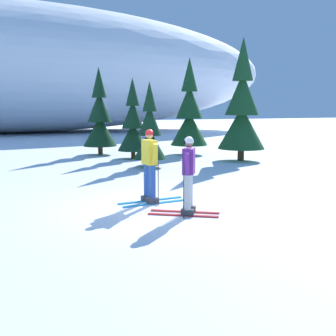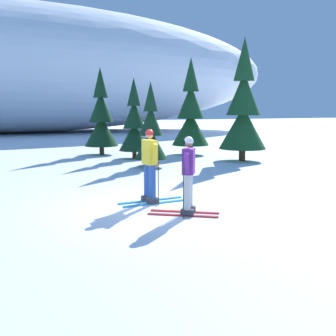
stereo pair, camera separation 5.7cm
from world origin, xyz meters
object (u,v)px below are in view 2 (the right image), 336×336
Objects in this scene: skier_yellow_jacket at (150,164)px; pine_tree_center_right at (134,125)px; skier_purple_jacket at (188,174)px; pine_tree_left at (101,118)px; pine_tree_far_right at (243,110)px; pine_tree_right at (191,114)px; pine_tree_center_left at (151,132)px.

skier_yellow_jacket is 0.50× the size of pine_tree_center_right.
skier_purple_jacket is 0.95× the size of skier_yellow_jacket.
pine_tree_left is 6.93m from pine_tree_far_right.
pine_tree_far_right is at bearing -68.06° from pine_tree_right.
skier_purple_jacket is 12.17m from pine_tree_left.
pine_tree_far_right is at bearing -29.60° from pine_tree_center_right.
pine_tree_left reaches higher than pine_tree_center_right.
skier_yellow_jacket is 0.43× the size of pine_tree_left.
pine_tree_right reaches higher than pine_tree_center_left.
pine_tree_center_right is 0.69× the size of pine_tree_far_right.
pine_tree_far_right is at bearing 52.81° from skier_purple_jacket.
skier_yellow_jacket is at bearing -134.74° from pine_tree_far_right.
pine_tree_center_left is 4.44m from pine_tree_far_right.
pine_tree_far_right reaches higher than pine_tree_center_left.
skier_purple_jacket is 0.37× the size of pine_tree_right.
pine_tree_far_right is (1.19, -2.95, 0.24)m from pine_tree_right.
pine_tree_far_right is (6.24, 6.30, 1.24)m from skier_yellow_jacket.
pine_tree_right is at bearing 111.94° from pine_tree_far_right.
pine_tree_center_left reaches higher than skier_yellow_jacket.
pine_tree_right is at bearing 10.62° from pine_tree_center_right.
pine_tree_right is (3.15, 3.44, 0.58)m from pine_tree_center_left.
pine_tree_far_right reaches higher than pine_tree_left.
pine_tree_right is (4.62, 10.60, 1.06)m from skier_purple_jacket.
pine_tree_far_right reaches higher than pine_tree_right.
pine_tree_right reaches higher than pine_tree_center_right.
pine_tree_left is at bearing 84.85° from skier_yellow_jacket.
pine_tree_center_left is at bearing -92.85° from pine_tree_center_right.
pine_tree_left is 1.17× the size of pine_tree_center_right.
skier_purple_jacket is at bearing -99.13° from pine_tree_center_right.
pine_tree_center_left is at bearing -132.51° from pine_tree_right.
pine_tree_far_right reaches higher than skier_yellow_jacket.
skier_purple_jacket is at bearing -113.55° from pine_tree_right.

